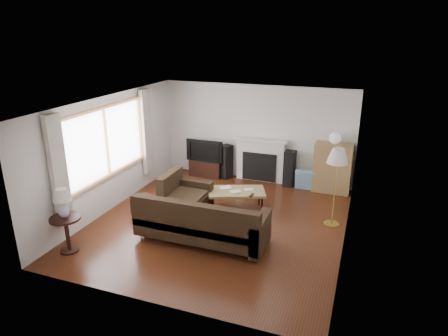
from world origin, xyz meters
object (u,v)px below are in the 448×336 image
(tv_stand, at_px, (206,168))
(sectional_sofa, at_px, (202,220))
(bookshelf, at_px, (332,168))
(coffee_table, at_px, (237,200))
(floor_lamp, at_px, (335,188))
(side_table, at_px, (67,234))

(tv_stand, height_order, sectional_sofa, sectional_sofa)
(tv_stand, distance_m, bookshelf, 3.33)
(bookshelf, bearing_deg, coffee_table, -135.18)
(bookshelf, bearing_deg, tv_stand, -179.84)
(coffee_table, distance_m, floor_lamp, 2.13)
(bookshelf, xyz_separation_m, side_table, (-4.14, -4.50, -0.27))
(side_table, bearing_deg, bookshelf, 47.34)
(side_table, bearing_deg, coffee_table, 49.19)
(sectional_sofa, relative_size, coffee_table, 2.18)
(sectional_sofa, xyz_separation_m, side_table, (-2.12, -1.19, -0.09))
(tv_stand, distance_m, coffee_table, 2.34)
(sectional_sofa, distance_m, coffee_table, 1.51)
(bookshelf, distance_m, side_table, 6.12)
(sectional_sofa, relative_size, floor_lamp, 1.62)
(bookshelf, bearing_deg, side_table, -132.66)
(bookshelf, height_order, sectional_sofa, bookshelf)
(tv_stand, xyz_separation_m, sectional_sofa, (1.28, -3.30, 0.21))
(sectional_sofa, relative_size, side_table, 3.94)
(bookshelf, distance_m, coffee_table, 2.62)
(tv_stand, bearing_deg, sectional_sofa, -68.80)
(tv_stand, distance_m, floor_lamp, 4.00)
(coffee_table, bearing_deg, tv_stand, 107.51)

